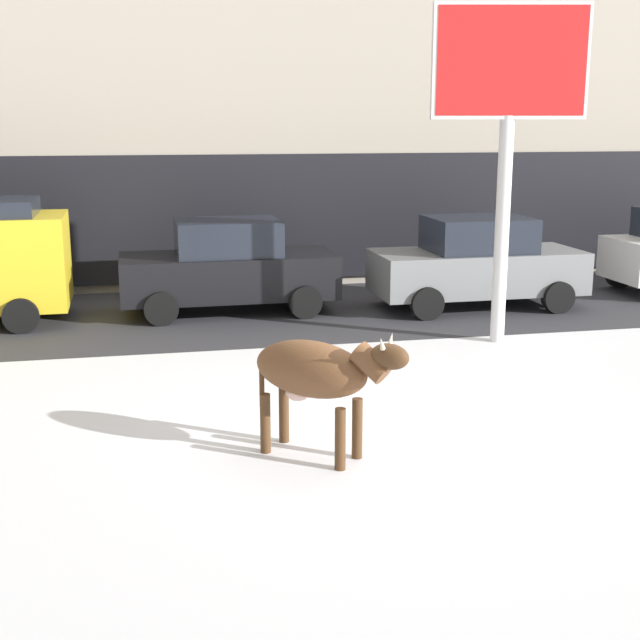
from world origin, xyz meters
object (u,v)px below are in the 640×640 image
at_px(car_black_sedan, 228,267).
at_px(pedestrian_by_cars, 567,237).
at_px(pedestrian_far_left, 206,247).
at_px(car_grey_sedan, 477,263).
at_px(cow_brown, 316,372).
at_px(billboard, 509,83).

xyz_separation_m(car_black_sedan, pedestrian_by_cars, (8.85, 3.02, -0.03)).
height_order(car_black_sedan, pedestrian_far_left, car_black_sedan).
bearing_deg(pedestrian_far_left, pedestrian_by_cars, 0.00).
xyz_separation_m(car_grey_sedan, pedestrian_far_left, (-5.20, 3.59, -0.03)).
relative_size(cow_brown, pedestrian_by_cars, 0.97).
xyz_separation_m(car_black_sedan, car_grey_sedan, (4.98, -0.57, 0.00)).
bearing_deg(cow_brown, pedestrian_far_left, 92.09).
xyz_separation_m(cow_brown, pedestrian_by_cars, (8.67, 10.77, -0.11)).
distance_m(car_black_sedan, pedestrian_far_left, 3.03).
relative_size(billboard, car_black_sedan, 1.32).
bearing_deg(cow_brown, car_grey_sedan, 56.23).
height_order(car_black_sedan, car_grey_sedan, same).
bearing_deg(cow_brown, billboard, 47.40).
relative_size(car_grey_sedan, pedestrian_by_cars, 2.44).
height_order(car_grey_sedan, pedestrian_far_left, car_grey_sedan).
height_order(billboard, pedestrian_far_left, billboard).
bearing_deg(car_grey_sedan, car_black_sedan, 173.46).
distance_m(cow_brown, pedestrian_far_left, 10.78).
height_order(car_grey_sedan, pedestrian_by_cars, car_grey_sedan).
bearing_deg(car_black_sedan, pedestrian_by_cars, 18.86).
xyz_separation_m(car_grey_sedan, pedestrian_by_cars, (3.86, 3.59, -0.03)).
distance_m(cow_brown, billboard, 6.92).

